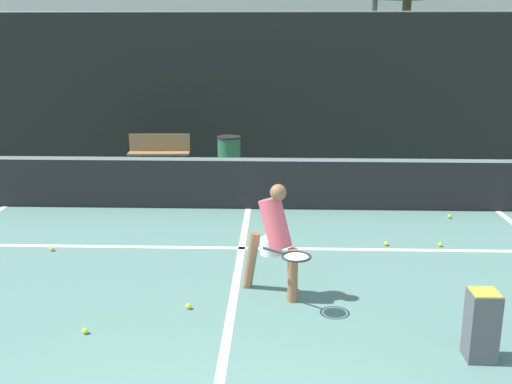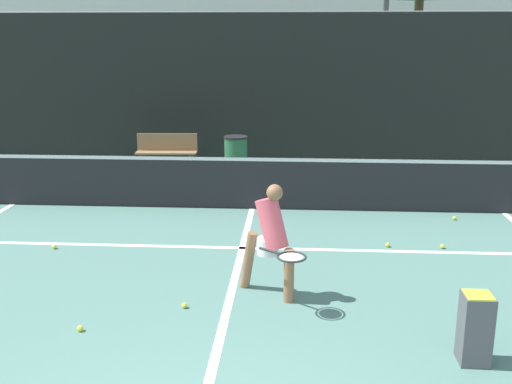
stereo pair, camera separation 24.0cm
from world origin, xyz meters
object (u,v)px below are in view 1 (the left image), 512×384
object	(u,v)px
ball_hopper	(482,324)
player_practicing	(274,236)
trash_bin	(229,156)
parked_car	(400,122)
courtside_bench	(159,152)

from	to	relation	value
ball_hopper	player_practicing	bearing A→B (deg)	145.30
player_practicing	trash_bin	size ratio (longest dim) A/B	1.59
player_practicing	ball_hopper	xyz separation A→B (m)	(2.02, -1.40, -0.39)
ball_hopper	parked_car	size ratio (longest dim) A/B	0.15
player_practicing	trash_bin	xyz separation A→B (m)	(-1.04, 6.43, -0.32)
ball_hopper	courtside_bench	xyz separation A→B (m)	(-4.71, 8.19, 0.09)
parked_car	courtside_bench	bearing A→B (deg)	-147.14
parked_car	ball_hopper	bearing A→B (deg)	-97.60
courtside_bench	trash_bin	size ratio (longest dim) A/B	1.60
ball_hopper	courtside_bench	bearing A→B (deg)	119.91
ball_hopper	courtside_bench	distance (m)	9.44
courtside_bench	player_practicing	bearing A→B (deg)	-71.17
courtside_bench	ball_hopper	bearing A→B (deg)	-62.87
courtside_bench	parked_car	distance (m)	7.56
ball_hopper	parked_car	xyz separation A→B (m)	(1.64, 12.29, 0.22)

